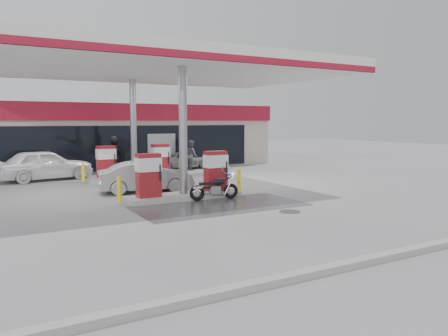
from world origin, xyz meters
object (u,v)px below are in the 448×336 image
object	(u,v)px
pump_island_far	(134,166)
parked_car_right	(183,160)
sedan_white	(45,165)
biker_walking	(114,157)
attendant	(191,155)
hatchback_silver	(146,177)
pump_island_near	(183,180)
parked_motorcycle	(215,188)

from	to	relation	value
pump_island_far	parked_car_right	size ratio (longest dim) A/B	1.37
sedan_white	biker_walking	world-z (taller)	biker_walking
attendant	parked_car_right	bearing A→B (deg)	-0.86
parked_car_right	hatchback_silver	bearing A→B (deg)	152.00
sedan_white	biker_walking	size ratio (longest dim) A/B	2.26
pump_island_near	parked_car_right	bearing A→B (deg)	65.77
hatchback_silver	attendant	bearing A→B (deg)	-27.68
pump_island_far	attendant	bearing A→B (deg)	32.08
parked_motorcycle	sedan_white	xyz separation A→B (m)	(-4.82, 9.00, 0.34)
parked_motorcycle	sedan_white	bearing A→B (deg)	127.98
parked_motorcycle	hatchback_silver	distance (m)	3.44
sedan_white	biker_walking	distance (m)	3.49
parked_motorcycle	attendant	world-z (taller)	attendant
pump_island_far	hatchback_silver	bearing A→B (deg)	-100.93
pump_island_near	biker_walking	world-z (taller)	biker_walking
hatchback_silver	parked_car_right	size ratio (longest dim) A/B	1.04
sedan_white	attendant	distance (m)	8.38
pump_island_near	parked_motorcycle	distance (m)	1.26
pump_island_near	hatchback_silver	world-z (taller)	pump_island_near
parked_car_right	biker_walking	distance (m)	5.25
pump_island_near	parked_car_right	xyz separation A→B (m)	(4.50, 10.00, -0.19)
pump_island_far	parked_motorcycle	bearing A→B (deg)	-82.18
attendant	pump_island_near	bearing A→B (deg)	153.79
attendant	parked_car_right	world-z (taller)	attendant
parked_motorcycle	pump_island_near	bearing A→B (deg)	149.10
pump_island_near	parked_motorcycle	size ratio (longest dim) A/B	2.67
hatchback_silver	biker_walking	size ratio (longest dim) A/B	1.92
parked_car_right	biker_walking	bearing A→B (deg)	116.02
pump_island_near	hatchback_silver	bearing A→B (deg)	108.45
pump_island_near	parked_motorcycle	xyz separation A→B (m)	(0.93, -0.80, -0.27)
pump_island_far	attendant	distance (m)	5.28
attendant	parked_car_right	size ratio (longest dim) A/B	0.49
pump_island_near	parked_car_right	world-z (taller)	pump_island_near
hatchback_silver	biker_walking	distance (m)	6.02
parked_motorcycle	sedan_white	distance (m)	10.22
parked_motorcycle	biker_walking	distance (m)	9.12
attendant	biker_walking	bearing A→B (deg)	97.73
pump_island_near	sedan_white	world-z (taller)	pump_island_near
parked_motorcycle	hatchback_silver	bearing A→B (deg)	128.85
sedan_white	parked_car_right	size ratio (longest dim) A/B	1.22
sedan_white	parked_car_right	world-z (taller)	sedan_white
attendant	hatchback_silver	xyz separation A→B (m)	(-5.20, -6.60, -0.27)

